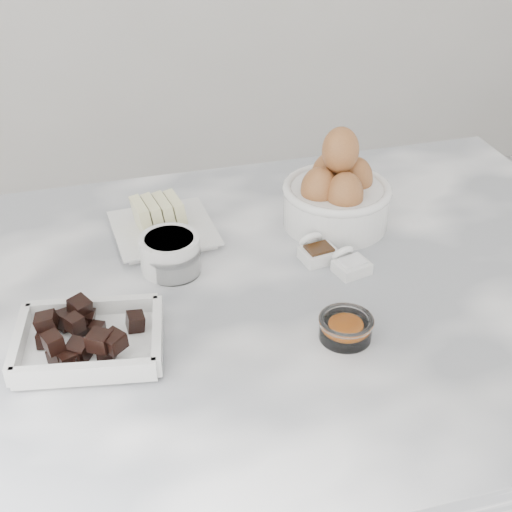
{
  "coord_description": "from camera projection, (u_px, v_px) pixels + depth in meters",
  "views": [
    {
      "loc": [
        -0.21,
        -0.79,
        1.55
      ],
      "look_at": [
        0.02,
        0.03,
        0.98
      ],
      "focal_mm": 50.0,
      "sensor_mm": 36.0,
      "label": 1
    }
  ],
  "objects": [
    {
      "name": "butter_plate",
      "position": [
        161.0,
        223.0,
        1.14
      ],
      "size": [
        0.17,
        0.17,
        0.06
      ],
      "color": "white",
      "rests_on": "marble_slab"
    },
    {
      "name": "egg_bowl",
      "position": [
        337.0,
        194.0,
        1.15
      ],
      "size": [
        0.18,
        0.18,
        0.17
      ],
      "color": "white",
      "rests_on": "marble_slab"
    },
    {
      "name": "vanilla_spoon",
      "position": [
        317.0,
        250.0,
        1.09
      ],
      "size": [
        0.06,
        0.07,
        0.04
      ],
      "color": "white",
      "rests_on": "marble_slab"
    },
    {
      "name": "chocolate_dish",
      "position": [
        89.0,
        338.0,
        0.9
      ],
      "size": [
        0.21,
        0.17,
        0.05
      ],
      "color": "white",
      "rests_on": "marble_slab"
    },
    {
      "name": "cabinet",
      "position": [
        250.0,
        510.0,
        1.29
      ],
      "size": [
        1.1,
        0.7,
        0.9
      ],
      "primitive_type": "cube",
      "color": "beige",
      "rests_on": "ground"
    },
    {
      "name": "sugar_ramekin",
      "position": [
        170.0,
        252.0,
        1.05
      ],
      "size": [
        0.09,
        0.09,
        0.05
      ],
      "color": "white",
      "rests_on": "marble_slab"
    },
    {
      "name": "marble_slab",
      "position": [
        248.0,
        304.0,
        1.03
      ],
      "size": [
        1.2,
        0.8,
        0.04
      ],
      "primitive_type": "cube",
      "color": "white",
      "rests_on": "cabinet"
    },
    {
      "name": "zest_bowl",
      "position": [
        346.0,
        327.0,
        0.93
      ],
      "size": [
        0.07,
        0.07,
        0.03
      ],
      "color": "white",
      "rests_on": "marble_slab"
    },
    {
      "name": "honey_bowl",
      "position": [
        173.0,
        261.0,
        1.05
      ],
      "size": [
        0.08,
        0.08,
        0.04
      ],
      "color": "white",
      "rests_on": "marble_slab"
    },
    {
      "name": "salt_spoon",
      "position": [
        350.0,
        263.0,
        1.06
      ],
      "size": [
        0.06,
        0.07,
        0.04
      ],
      "color": "white",
      "rests_on": "marble_slab"
    }
  ]
}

